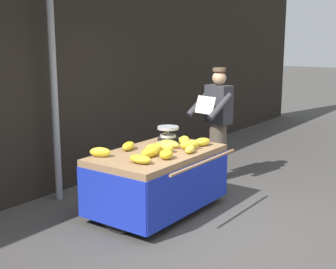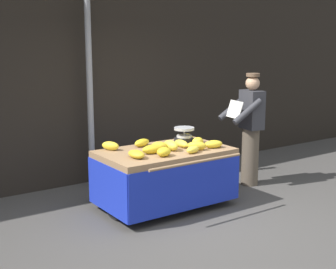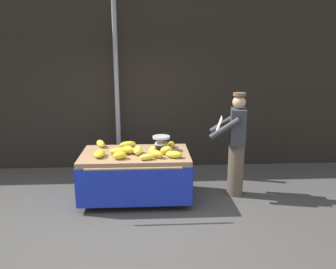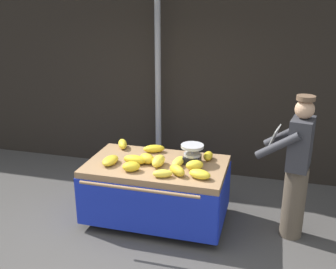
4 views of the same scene
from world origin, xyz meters
The scene contains 19 objects.
ground_plane centered at (0.00, 0.00, 0.00)m, with size 60.00×60.00×0.00m, color #423F3D.
back_wall centered at (0.00, 2.67, 1.89)m, with size 16.00×0.24×3.77m, color black.
street_pole centered at (-0.23, 2.31, 1.69)m, with size 0.09×0.09×3.39m, color gray.
banana_cart centered at (0.16, 0.92, 0.57)m, with size 1.72×1.22×0.78m.
weighing_scale centered at (0.58, 1.06, 0.90)m, with size 0.28×0.28×0.24m.
banana_bunch_0 centered at (-0.43, 1.31, 0.84)m, with size 0.11×0.26×0.12m, color yellow.
banana_bunch_1 centered at (-0.37, 0.75, 0.83)m, with size 0.17×0.29×0.10m, color gold.
banana_bunch_2 centered at (0.76, 0.64, 0.84)m, with size 0.15×0.25×0.10m, color yellow.
banana_bunch_3 centered at (0.49, 0.66, 0.84)m, with size 0.12×0.25×0.12m, color gold.
banana_bunch_4 centered at (0.35, 0.56, 0.83)m, with size 0.11×0.23×0.09m, color yellow.
banana_bunch_5 centered at (-0.09, 0.83, 0.84)m, with size 0.14×0.28×0.11m, color gold.
banana_bunch_6 centered at (0.03, 1.27, 0.83)m, with size 0.13×0.28×0.10m, color gold.
banana_bunch_7 centered at (0.21, 0.86, 0.85)m, with size 0.14×0.28×0.13m, color yellow.
banana_bunch_8 centered at (0.75, 1.21, 0.84)m, with size 0.11×0.21×0.10m, color gold.
banana_bunch_9 centered at (0.05, 0.89, 0.85)m, with size 0.15×0.21×0.13m, color gold.
banana_bunch_10 centered at (0.44, 0.93, 0.83)m, with size 0.12×0.30×0.10m, color yellow.
banana_bunch_11 centered at (0.65, 0.85, 0.84)m, with size 0.14×0.21×0.12m, color yellow.
banana_bunch_12 centered at (-0.05, 0.63, 0.84)m, with size 0.16×0.21×0.12m, color gold.
vendor_person centered at (1.80, 1.02, 0.87)m, with size 0.64×0.59×1.71m.
Camera 2 is at (-3.20, -4.00, 2.16)m, focal length 50.10 mm.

